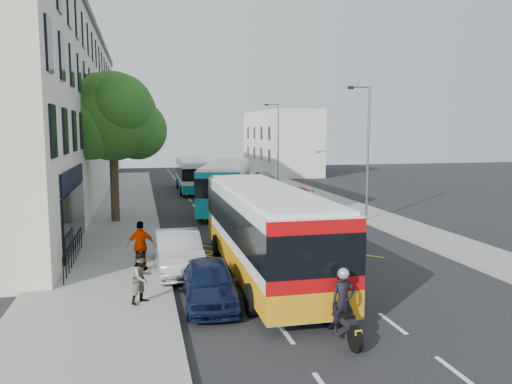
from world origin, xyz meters
TOP-DOWN VIEW (x-y plane):
  - ground at (0.00, 0.00)m, footprint 120.00×120.00m
  - pavement_left at (-8.50, 15.00)m, footprint 5.00×70.00m
  - pavement_right at (7.50, 15.00)m, footprint 3.00×70.00m
  - terrace_main at (-14.00, 24.49)m, footprint 8.30×45.00m
  - terrace_far at (-14.00, 55.00)m, footprint 8.00×20.00m
  - building_right at (11.00, 48.00)m, footprint 6.00×18.00m
  - street_tree at (-8.51, 14.97)m, footprint 6.30×5.70m
  - lamp_near at (6.20, 12.00)m, footprint 1.45×0.15m
  - lamp_far at (6.20, 32.00)m, footprint 1.45×0.15m
  - railings at (-9.70, 5.30)m, footprint 0.08×5.60m
  - bus_near at (-2.43, 2.53)m, footprint 3.08×12.00m
  - bus_mid at (-1.17, 18.54)m, footprint 5.60×11.98m
  - bus_far at (-2.41, 29.99)m, footprint 2.76×10.39m
  - motorbike at (-1.87, -3.72)m, footprint 0.68×2.22m
  - parked_car_blue at (-4.90, -0.19)m, footprint 1.91×4.27m
  - parked_car_silver at (-5.60, 3.75)m, footprint 1.77×4.84m
  - red_hatchback at (4.72, 21.06)m, footprint 1.72×4.21m
  - distant_car_grey at (0.25, 41.71)m, footprint 3.09×5.57m
  - distant_car_silver at (5.32, 34.60)m, footprint 1.93×4.29m
  - pedestrian_near at (-7.00, -0.02)m, footprint 0.99×0.99m
  - pedestrian_far at (-7.02, 3.74)m, footprint 1.20×0.69m

SIDE VIEW (x-z plane):
  - ground at x=0.00m, z-range 0.00..0.00m
  - pavement_left at x=-8.50m, z-range 0.00..0.15m
  - pavement_right at x=7.50m, z-range 0.00..0.15m
  - red_hatchback at x=4.72m, z-range 0.00..1.22m
  - parked_car_blue at x=-4.90m, z-range 0.00..1.42m
  - distant_car_silver at x=5.32m, z-range 0.00..1.43m
  - railings at x=-9.70m, z-range 0.15..1.29m
  - distant_car_grey at x=0.25m, z-range 0.00..1.47m
  - parked_car_silver at x=-5.60m, z-range 0.00..1.58m
  - motorbike at x=-1.87m, z-range -0.06..1.91m
  - pedestrian_near at x=-7.00m, z-range 0.15..1.77m
  - pedestrian_far at x=-7.02m, z-range 0.15..2.08m
  - bus_far at x=-2.41m, z-range 0.08..2.98m
  - bus_mid at x=-1.17m, z-range 0.09..3.37m
  - bus_near at x=-2.43m, z-range 0.09..3.46m
  - building_right at x=11.00m, z-range 0.00..8.00m
  - lamp_near at x=6.20m, z-range 0.62..8.62m
  - lamp_far at x=6.20m, z-range 0.62..8.62m
  - terrace_far at x=-14.00m, z-range 0.00..10.00m
  - street_tree at x=-8.51m, z-range 1.89..10.69m
  - terrace_main at x=-14.00m, z-range 0.01..13.51m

